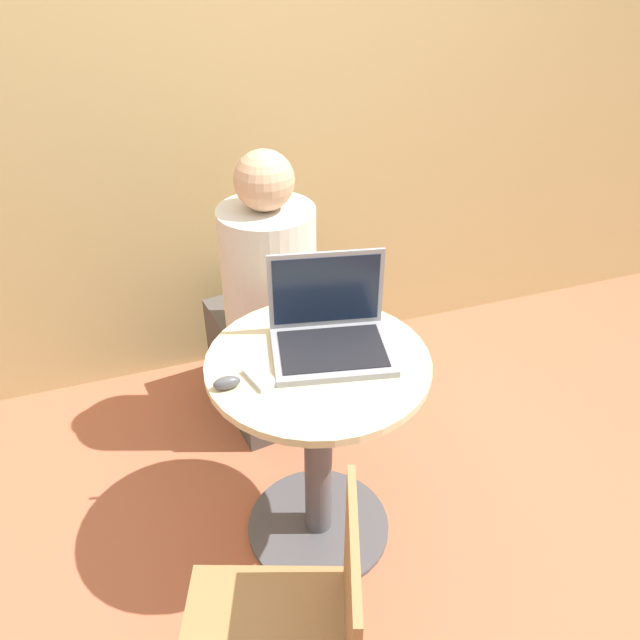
{
  "coord_description": "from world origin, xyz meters",
  "views": [
    {
      "loc": [
        -0.45,
        -1.35,
        1.85
      ],
      "look_at": [
        0.02,
        0.05,
        0.85
      ],
      "focal_mm": 35.0,
      "sensor_mm": 36.0,
      "label": 1
    }
  ],
  "objects": [
    {
      "name": "ground_plane",
      "position": [
        0.0,
        0.0,
        0.0
      ],
      "size": [
        12.0,
        12.0,
        0.0
      ],
      "primitive_type": "plane",
      "color": "#B26042"
    },
    {
      "name": "back_wall",
      "position": [
        0.0,
        1.12,
        1.3
      ],
      "size": [
        7.0,
        0.05,
        2.6
      ],
      "color": "tan",
      "rests_on": "ground_plane"
    },
    {
      "name": "round_table",
      "position": [
        0.0,
        0.0,
        0.47
      ],
      "size": [
        0.65,
        0.65,
        0.75
      ],
      "color": "#4C4C51",
      "rests_on": "ground_plane"
    },
    {
      "name": "laptop",
      "position": [
        0.05,
        0.05,
        0.81
      ],
      "size": [
        0.39,
        0.33,
        0.27
      ],
      "color": "gray",
      "rests_on": "round_table"
    },
    {
      "name": "cell_phone",
      "position": [
        -0.18,
        -0.03,
        0.76
      ],
      "size": [
        0.08,
        0.12,
        0.02
      ],
      "color": "silver",
      "rests_on": "round_table"
    },
    {
      "name": "computer_mouse",
      "position": [
        -0.27,
        -0.04,
        0.77
      ],
      "size": [
        0.08,
        0.04,
        0.04
      ],
      "color": "#4C4C51",
      "rests_on": "round_table"
    },
    {
      "name": "person_seated",
      "position": [
        -0.0,
        0.63,
        0.49
      ],
      "size": [
        0.39,
        0.55,
        1.18
      ],
      "color": "#4C4742",
      "rests_on": "ground_plane"
    }
  ]
}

